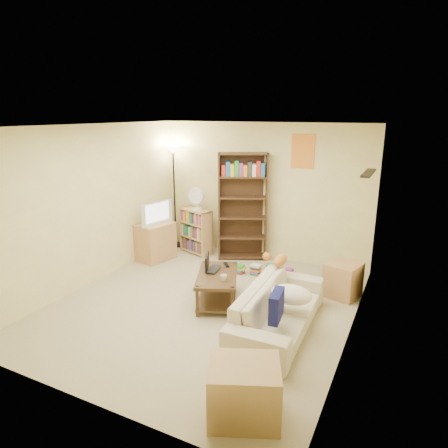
{
  "coord_description": "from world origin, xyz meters",
  "views": [
    {
      "loc": [
        2.55,
        -4.56,
        2.67
      ],
      "look_at": [
        0.01,
        0.61,
        1.05
      ],
      "focal_mm": 32.0,
      "sensor_mm": 36.0,
      "label": 1
    }
  ],
  "objects_px": {
    "tv_stand": "(156,242)",
    "desk_fan": "(196,198)",
    "sofa": "(279,309)",
    "coffee_table": "(217,284)",
    "short_bookshelf": "(196,231)",
    "end_cabinet": "(244,391)",
    "mug": "(224,278)",
    "television": "(154,213)",
    "laptop": "(217,270)",
    "side_table": "(343,280)",
    "floor_lamp": "(173,167)",
    "tall_bookshelf": "(243,204)",
    "tabby_cat": "(278,260)"
  },
  "relations": [
    {
      "from": "sofa",
      "to": "tabby_cat",
      "type": "relative_size",
      "value": 4.41
    },
    {
      "from": "floor_lamp",
      "to": "end_cabinet",
      "type": "height_order",
      "value": "floor_lamp"
    },
    {
      "from": "tabby_cat",
      "to": "end_cabinet",
      "type": "distance_m",
      "value": 2.4
    },
    {
      "from": "sofa",
      "to": "television",
      "type": "xyz_separation_m",
      "value": [
        -2.87,
        1.39,
        0.62
      ]
    },
    {
      "from": "tabby_cat",
      "to": "laptop",
      "type": "height_order",
      "value": "tabby_cat"
    },
    {
      "from": "short_bookshelf",
      "to": "coffee_table",
      "type": "bearing_deg",
      "value": -32.83
    },
    {
      "from": "mug",
      "to": "floor_lamp",
      "type": "relative_size",
      "value": 0.06
    },
    {
      "from": "mug",
      "to": "television",
      "type": "bearing_deg",
      "value": 148.42
    },
    {
      "from": "laptop",
      "to": "end_cabinet",
      "type": "height_order",
      "value": "end_cabinet"
    },
    {
      "from": "end_cabinet",
      "to": "mug",
      "type": "bearing_deg",
      "value": 121.31
    },
    {
      "from": "mug",
      "to": "short_bookshelf",
      "type": "relative_size",
      "value": 0.14
    },
    {
      "from": "mug",
      "to": "desk_fan",
      "type": "bearing_deg",
      "value": 128.76
    },
    {
      "from": "laptop",
      "to": "mug",
      "type": "height_order",
      "value": "mug"
    },
    {
      "from": "mug",
      "to": "floor_lamp",
      "type": "height_order",
      "value": "floor_lamp"
    },
    {
      "from": "tv_stand",
      "to": "side_table",
      "type": "distance_m",
      "value": 3.42
    },
    {
      "from": "sofa",
      "to": "coffee_table",
      "type": "bearing_deg",
      "value": 71.08
    },
    {
      "from": "tv_stand",
      "to": "end_cabinet",
      "type": "relative_size",
      "value": 1.1
    },
    {
      "from": "tv_stand",
      "to": "desk_fan",
      "type": "height_order",
      "value": "desk_fan"
    },
    {
      "from": "desk_fan",
      "to": "sofa",
      "type": "bearing_deg",
      "value": -40.64
    },
    {
      "from": "tv_stand",
      "to": "television",
      "type": "relative_size",
      "value": 0.95
    },
    {
      "from": "laptop",
      "to": "tv_stand",
      "type": "relative_size",
      "value": 0.53
    },
    {
      "from": "tabby_cat",
      "to": "tv_stand",
      "type": "relative_size",
      "value": 0.64
    },
    {
      "from": "coffee_table",
      "to": "end_cabinet",
      "type": "xyz_separation_m",
      "value": [
        1.24,
        -1.9,
        -0.03
      ]
    },
    {
      "from": "sofa",
      "to": "coffee_table",
      "type": "xyz_separation_m",
      "value": [
        -1.03,
        0.32,
        0.01
      ]
    },
    {
      "from": "coffee_table",
      "to": "television",
      "type": "height_order",
      "value": "television"
    },
    {
      "from": "sofa",
      "to": "laptop",
      "type": "relative_size",
      "value": 5.32
    },
    {
      "from": "sofa",
      "to": "television",
      "type": "bearing_deg",
      "value": 62.46
    },
    {
      "from": "mug",
      "to": "tabby_cat",
      "type": "bearing_deg",
      "value": 46.17
    },
    {
      "from": "sofa",
      "to": "short_bookshelf",
      "type": "height_order",
      "value": "short_bookshelf"
    },
    {
      "from": "mug",
      "to": "coffee_table",
      "type": "bearing_deg",
      "value": 137.45
    },
    {
      "from": "short_bookshelf",
      "to": "television",
      "type": "bearing_deg",
      "value": -108.06
    },
    {
      "from": "sofa",
      "to": "floor_lamp",
      "type": "xyz_separation_m",
      "value": [
        -2.97,
        2.23,
        1.34
      ]
    },
    {
      "from": "mug",
      "to": "tall_bookshelf",
      "type": "bearing_deg",
      "value": 106.65
    },
    {
      "from": "side_table",
      "to": "laptop",
      "type": "bearing_deg",
      "value": -151.24
    },
    {
      "from": "mug",
      "to": "side_table",
      "type": "xyz_separation_m",
      "value": [
        1.4,
        1.18,
        -0.23
      ]
    },
    {
      "from": "desk_fan",
      "to": "floor_lamp",
      "type": "bearing_deg",
      "value": 159.94
    },
    {
      "from": "coffee_table",
      "to": "floor_lamp",
      "type": "distance_m",
      "value": 3.03
    },
    {
      "from": "tv_stand",
      "to": "television",
      "type": "xyz_separation_m",
      "value": [
        -0.0,
        0.0,
        0.55
      ]
    },
    {
      "from": "tabby_cat",
      "to": "laptop",
      "type": "distance_m",
      "value": 0.89
    },
    {
      "from": "desk_fan",
      "to": "end_cabinet",
      "type": "relative_size",
      "value": 0.69
    },
    {
      "from": "television",
      "to": "side_table",
      "type": "relative_size",
      "value": 1.39
    },
    {
      "from": "sofa",
      "to": "mug",
      "type": "height_order",
      "value": "sofa"
    },
    {
      "from": "short_bookshelf",
      "to": "end_cabinet",
      "type": "bearing_deg",
      "value": -35.33
    },
    {
      "from": "mug",
      "to": "television",
      "type": "height_order",
      "value": "television"
    },
    {
      "from": "coffee_table",
      "to": "tall_bookshelf",
      "type": "xyz_separation_m",
      "value": [
        -0.41,
        1.84,
        0.75
      ]
    },
    {
      "from": "tv_stand",
      "to": "floor_lamp",
      "type": "relative_size",
      "value": 0.34
    },
    {
      "from": "end_cabinet",
      "to": "tabby_cat",
      "type": "bearing_deg",
      "value": 101.75
    },
    {
      "from": "tall_bookshelf",
      "to": "side_table",
      "type": "bearing_deg",
      "value": -46.61
    },
    {
      "from": "side_table",
      "to": "coffee_table",
      "type": "bearing_deg",
      "value": -147.48
    },
    {
      "from": "tabby_cat",
      "to": "side_table",
      "type": "distance_m",
      "value": 1.09
    }
  ]
}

